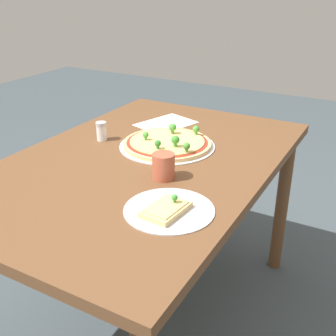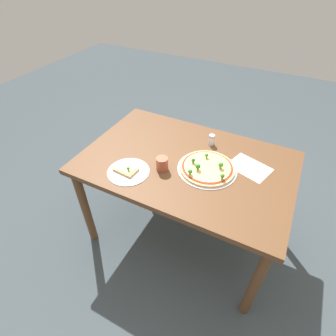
% 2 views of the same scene
% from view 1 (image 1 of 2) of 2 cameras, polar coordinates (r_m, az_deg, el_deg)
% --- Properties ---
extents(ground_plane, '(8.00, 8.00, 0.00)m').
position_cam_1_polar(ground_plane, '(1.97, -2.83, -19.28)').
color(ground_plane, '#3D474C').
extents(dining_table, '(1.36, 0.90, 0.76)m').
position_cam_1_polar(dining_table, '(1.58, -3.33, -1.71)').
color(dining_table, brown).
rests_on(dining_table, ground_plane).
extents(pizza_tray_whole, '(0.37, 0.37, 0.07)m').
position_cam_1_polar(pizza_tray_whole, '(1.65, -0.07, 3.37)').
color(pizza_tray_whole, silver).
rests_on(pizza_tray_whole, dining_table).
extents(pizza_tray_slice, '(0.26, 0.26, 0.05)m').
position_cam_1_polar(pizza_tray_slice, '(1.20, -0.03, -5.63)').
color(pizza_tray_slice, silver).
rests_on(pizza_tray_slice, dining_table).
extents(drinking_cup, '(0.07, 0.07, 0.09)m').
position_cam_1_polar(drinking_cup, '(1.38, -0.61, 0.25)').
color(drinking_cup, '#AD5138').
rests_on(drinking_cup, dining_table).
extents(condiment_shaker, '(0.04, 0.04, 0.08)m').
position_cam_1_polar(condiment_shaker, '(1.72, -9.01, 4.97)').
color(condiment_shaker, silver).
rests_on(condiment_shaker, dining_table).
extents(paper_menu, '(0.29, 0.25, 0.00)m').
position_cam_1_polar(paper_menu, '(1.91, -0.28, 6.03)').
color(paper_menu, silver).
rests_on(paper_menu, dining_table).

